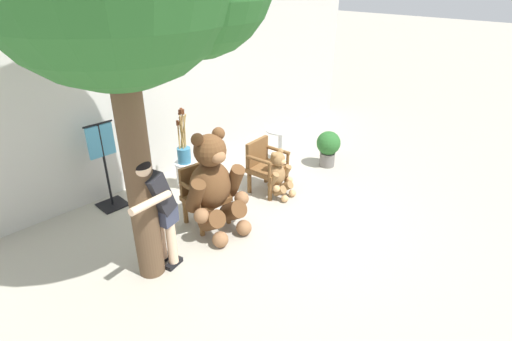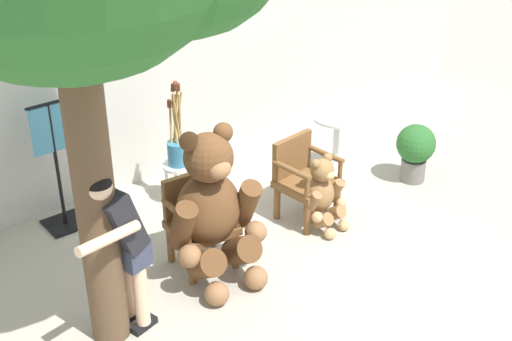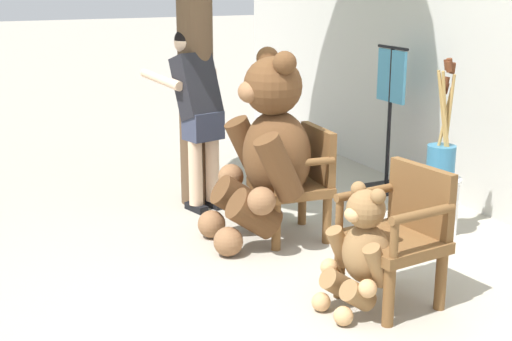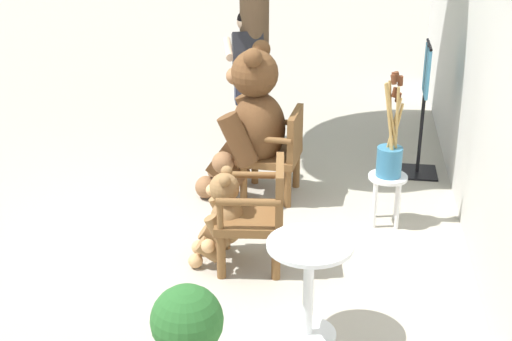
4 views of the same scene
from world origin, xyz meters
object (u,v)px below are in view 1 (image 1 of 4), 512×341
Objects in this scene: potted_plant at (328,146)px; clothing_display_stand at (105,164)px; white_stool at (185,168)px; round_side_table at (280,142)px; wooden_chair_left at (203,193)px; teddy_bear_large at (214,184)px; person_visitor at (156,204)px; teddy_bear_small at (279,174)px; wooden_chair_right at (265,165)px; brush_bucket at (184,150)px.

clothing_display_stand is (-3.52, 1.59, 0.32)m from potted_plant.
white_stool is 0.64× the size of round_side_table.
wooden_chair_left is 0.37m from teddy_bear_large.
teddy_bear_small is at bearing 3.71° from person_visitor.
person_visitor reaches higher than clothing_display_stand.
clothing_display_stand is at bearing 81.29° from person_visitor.
white_stool is at bearing 152.25° from potted_plant.
wooden_chair_right is at bearing 92.21° from teddy_bear_small.
person_visitor reaches higher than potted_plant.
potted_plant is at bearing -27.75° from white_stool.
wooden_chair_left is at bearing -113.39° from white_stool.
white_stool is 0.34× the size of clothing_display_stand.
round_side_table is (0.90, 0.75, 0.06)m from teddy_bear_small.
round_side_table reaches higher than white_stool.
clothing_display_stand is (-2.04, 1.66, 0.33)m from teddy_bear_small.
wooden_chair_right is at bearing -50.08° from white_stool.
teddy_bear_small is at bearing -56.51° from brush_bucket.
round_side_table is (3.22, 0.90, -0.47)m from person_visitor.
teddy_bear_large is at bearing -92.63° from wooden_chair_left.
brush_bucket is at bearing 70.49° from teddy_bear_large.
wooden_chair_right reaches higher than white_stool.
teddy_bear_large is 1.41m from white_stool.
wooden_chair_right is at bearing 171.93° from potted_plant.
potted_plant is (2.34, -1.24, -0.28)m from brush_bucket.
clothing_display_stand reaches higher than round_side_table.
potted_plant is at bearing 3.36° from person_visitor.
person_visitor is 1.14× the size of clothing_display_stand.
round_side_table is 0.53× the size of clothing_display_stand.
brush_bucket is at bearing 129.84° from wooden_chair_right.
clothing_display_stand is (-1.18, 0.36, 0.36)m from white_stool.
round_side_table is (2.21, 0.47, -0.01)m from wooden_chair_left.
person_visitor reaches higher than white_stool.
teddy_bear_large is (-1.31, -0.26, 0.26)m from wooden_chair_right.
potted_plant is (2.80, 0.05, -0.32)m from teddy_bear_large.
person_visitor is at bearing -134.95° from white_stool.
teddy_bear_large is at bearing -161.87° from round_side_table.
wooden_chair_right is 1.19× the size of round_side_table.
brush_bucket is 1.30× the size of round_side_table.
teddy_bear_small is 1.17× the size of potted_plant.
teddy_bear_large is at bearing -109.51° from brush_bucket.
white_stool is (1.45, 1.46, -0.57)m from person_visitor.
person_visitor is 3.39× the size of white_stool.
teddy_bear_large is 1.57× the size of brush_bucket.
teddy_bear_small is 2.39m from person_visitor.
brush_bucket is (-0.85, 1.02, 0.22)m from wooden_chair_right.
brush_bucket reaches higher than potted_plant.
brush_bucket reaches higher than round_side_table.
wooden_chair_left and wooden_chair_right have the same top height.
teddy_bear_small is at bearing -56.45° from white_stool.
wooden_chair_left is 0.92× the size of brush_bucket.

